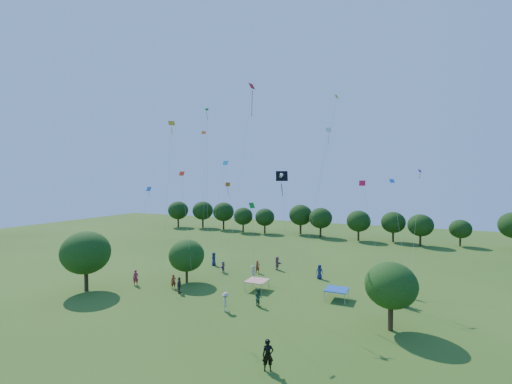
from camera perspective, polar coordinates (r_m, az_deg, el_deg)
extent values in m
plane|color=#3E611D|center=(24.82, -15.37, -27.44)|extent=(160.00, 160.00, 0.00)
cylinder|color=#422B19|center=(43.03, -26.43, -13.24)|extent=(0.42, 0.42, 2.03)
ellipsoid|color=#1E4513|center=(42.31, -26.50, -9.02)|extent=(5.19, 5.19, 4.67)
cylinder|color=#422B19|center=(42.60, -11.48, -13.62)|extent=(0.30, 0.30, 1.46)
ellipsoid|color=#1E4513|center=(42.00, -11.50, -10.32)|extent=(4.19, 4.19, 3.77)
cylinder|color=#422B19|center=(31.42, 21.51, -19.02)|extent=(0.40, 0.40, 1.94)
ellipsoid|color=#1E4513|center=(30.56, 21.57, -14.24)|extent=(4.13, 4.13, 3.72)
cylinder|color=#422B19|center=(91.16, -12.83, -5.04)|extent=(0.44, 0.44, 2.15)
ellipsoid|color=#17360F|center=(90.82, -12.84, -2.99)|extent=(5.17, 5.17, 4.65)
cylinder|color=#422B19|center=(88.75, -8.85, -5.20)|extent=(0.45, 0.45, 2.17)
ellipsoid|color=#17360F|center=(88.40, -8.87, -3.07)|extent=(5.22, 5.22, 4.70)
cylinder|color=#422B19|center=(85.17, -5.43, -5.49)|extent=(0.44, 0.44, 2.15)
ellipsoid|color=#17360F|center=(84.81, -5.44, -3.30)|extent=(5.17, 5.17, 4.65)
cylinder|color=#422B19|center=(80.09, -2.15, -6.07)|extent=(0.38, 0.38, 1.87)
ellipsoid|color=#17360F|center=(79.74, -2.15, -4.05)|extent=(4.48, 4.48, 4.03)
cylinder|color=#422B19|center=(78.46, 1.48, -6.24)|extent=(0.38, 0.38, 1.84)
ellipsoid|color=#17360F|center=(78.11, 1.48, -4.21)|extent=(4.42, 4.42, 3.98)
cylinder|color=#422B19|center=(78.02, 7.43, -6.20)|extent=(0.44, 0.44, 2.14)
ellipsoid|color=#17360F|center=(77.63, 7.44, -3.81)|extent=(5.14, 5.14, 4.63)
cylinder|color=#422B19|center=(74.61, 10.70, -6.64)|extent=(0.42, 0.42, 2.03)
ellipsoid|color=#17360F|center=(74.21, 10.72, -4.29)|extent=(4.86, 4.86, 4.37)
cylinder|color=#422B19|center=(72.04, 16.70, -7.02)|extent=(0.40, 0.40, 1.96)
ellipsoid|color=#17360F|center=(71.63, 16.72, -4.66)|extent=(4.71, 4.71, 4.24)
cylinder|color=#422B19|center=(72.97, 21.87, -6.99)|extent=(0.39, 0.39, 1.91)
ellipsoid|color=#17360F|center=(72.58, 21.90, -4.71)|extent=(4.59, 4.59, 4.13)
cylinder|color=#422B19|center=(70.76, 25.70, -7.33)|extent=(0.39, 0.39, 1.89)
ellipsoid|color=#17360F|center=(70.36, 25.73, -5.02)|extent=(4.54, 4.54, 4.08)
cylinder|color=#422B19|center=(73.72, 30.88, -7.17)|extent=(0.33, 0.33, 1.58)
ellipsoid|color=#17360F|center=(73.39, 30.91, -5.31)|extent=(3.80, 3.80, 3.42)
cube|color=red|center=(39.06, 0.16, -14.54)|extent=(2.20, 2.20, 0.08)
cylinder|color=#999999|center=(38.75, -1.88, -15.45)|extent=(0.05, 0.05, 1.10)
cylinder|color=#999999|center=(37.94, 0.93, -15.84)|extent=(0.05, 0.05, 1.10)
cylinder|color=#999999|center=(40.47, -0.57, -14.69)|extent=(0.05, 0.05, 1.10)
cylinder|color=#999999|center=(39.70, 2.14, -15.02)|extent=(0.05, 0.05, 1.10)
cube|color=#194CA4|center=(37.06, 13.28, -15.52)|extent=(2.20, 2.20, 0.08)
cylinder|color=#999999|center=(36.48, 11.35, -16.61)|extent=(0.05, 0.05, 1.10)
cylinder|color=#999999|center=(36.10, 14.57, -16.84)|extent=(0.05, 0.05, 1.10)
cylinder|color=#999999|center=(38.34, 12.06, -15.69)|extent=(0.05, 0.05, 1.10)
cylinder|color=#999999|center=(37.98, 15.12, -15.89)|extent=(0.05, 0.05, 1.10)
imported|color=black|center=(24.14, 2.00, -25.55)|extent=(0.89, 0.78, 2.01)
imported|color=navy|center=(43.88, 10.55, -12.93)|extent=(0.99, 0.81, 1.77)
imported|color=maroon|center=(40.64, -13.59, -14.31)|extent=(0.66, 0.70, 1.59)
imported|color=#204C2B|center=(37.49, 23.69, -15.70)|extent=(0.93, 0.95, 1.75)
imported|color=beige|center=(33.37, -5.09, -17.77)|extent=(1.03, 1.27, 1.78)
imported|color=#413A34|center=(38.94, -12.68, -14.92)|extent=(0.74, 1.11, 1.74)
imported|color=#895088|center=(46.12, -5.52, -12.36)|extent=(0.63, 1.43, 1.49)
imported|color=navy|center=(37.03, 23.42, -15.95)|extent=(0.96, 0.87, 1.72)
imported|color=#97341B|center=(45.63, 0.26, -12.38)|extent=(0.70, 0.74, 1.67)
imported|color=#224F35|center=(34.51, 0.41, -17.13)|extent=(0.97, 0.82, 1.72)
imported|color=#BFB098|center=(43.14, -0.51, -13.22)|extent=(1.21, 0.88, 1.69)
imported|color=#453F37|center=(39.82, 24.54, -14.76)|extent=(1.04, 0.76, 1.62)
imported|color=#895071|center=(47.32, 3.57, -11.76)|extent=(1.68, 1.61, 1.84)
imported|color=#1A214D|center=(49.99, -7.05, -11.01)|extent=(0.85, 1.04, 1.86)
imported|color=#A11D3A|center=(43.01, -19.42, -13.31)|extent=(0.79, 0.70, 1.79)
cube|color=black|center=(32.13, 4.32, 2.67)|extent=(1.25, 0.98, 0.94)
cube|color=black|center=(32.19, 4.35, 0.38)|extent=(0.16, 0.27, 1.18)
sphere|color=white|center=(32.07, 4.29, 2.85)|extent=(0.34, 0.34, 0.34)
cylinder|color=white|center=(32.07, 4.29, 2.35)|extent=(0.25, 0.48, 0.32)
cylinder|color=white|center=(32.07, 4.29, 2.35)|extent=(0.25, 0.48, 0.32)
cylinder|color=beige|center=(32.35, 5.02, -7.75)|extent=(0.95, 0.20, 10.80)
cube|color=red|center=(42.17, -0.70, 17.22)|extent=(0.57, 0.87, 0.70)
cube|color=red|center=(41.73, -0.67, 14.55)|extent=(0.40, 0.57, 2.94)
cylinder|color=beige|center=(36.90, -2.75, 1.89)|extent=(0.89, 8.03, 21.61)
cube|color=#B84F0A|center=(46.73, -4.73, 1.27)|extent=(0.72, 0.59, 0.53)
cube|color=#B84F0A|center=(46.79, -4.70, 0.07)|extent=(0.15, 0.26, 1.15)
cylinder|color=beige|center=(45.96, -3.32, -5.33)|extent=(3.08, 0.94, 10.02)
cube|color=#FF570D|center=(48.80, -8.72, 9.77)|extent=(0.71, 0.67, 0.45)
cylinder|color=beige|center=(49.01, -8.69, -0.65)|extent=(0.74, 1.00, 17.25)
cube|color=#B1C611|center=(40.80, 13.30, 15.23)|extent=(0.49, 0.64, 0.49)
cylinder|color=beige|center=(41.29, 10.48, 0.77)|extent=(4.44, 2.23, 20.02)
cube|color=#188419|center=(28.08, -0.70, -2.25)|extent=(0.42, 0.54, 0.44)
cylinder|color=beige|center=(29.67, -0.39, -10.81)|extent=(0.53, 1.82, 8.59)
cube|color=blue|center=(44.16, 21.72, 1.73)|extent=(0.67, 0.60, 0.44)
cylinder|color=beige|center=(41.76, 22.78, -5.87)|extent=(1.99, 5.50, 10.55)
cube|color=#911996|center=(45.63, 25.64, 3.19)|extent=(0.47, 0.52, 0.36)
cube|color=#911996|center=(45.67, 25.63, 2.45)|extent=(0.09, 0.16, 0.62)
cylinder|color=beige|center=(42.22, 25.02, -4.95)|extent=(0.87, 7.38, 11.80)
cube|color=silver|center=(42.09, 11.98, 10.08)|extent=(0.67, 0.60, 0.57)
cube|color=silver|center=(42.00, 11.99, 8.60)|extent=(0.11, 0.31, 1.37)
cylinder|color=beige|center=(42.17, 9.77, -1.55)|extent=(3.24, 0.10, 16.56)
cube|color=#0C85B7|center=(48.19, -5.10, 4.86)|extent=(0.77, 0.51, 0.60)
cylinder|color=beige|center=(48.90, -6.70, -3.16)|extent=(2.97, 0.43, 12.98)
cube|color=red|center=(37.60, 17.29, 1.42)|extent=(0.65, 0.38, 0.56)
cylinder|color=beige|center=(37.23, 18.94, -6.96)|extent=(2.45, 1.37, 10.29)
cube|color=#FF260D|center=(43.15, -12.27, 3.02)|extent=(0.70, 0.53, 0.52)
cylinder|color=beige|center=(40.91, -11.46, -5.29)|extent=(3.95, 3.49, 11.42)
cube|color=orange|center=(37.33, -13.89, 11.08)|extent=(0.75, 0.77, 0.52)
cube|color=orange|center=(37.25, -13.83, 9.87)|extent=(0.07, 0.18, 0.76)
cylinder|color=beige|center=(36.81, -14.67, -2.13)|extent=(0.74, 0.95, 16.53)
cube|color=#17811F|center=(52.13, -8.19, 13.47)|extent=(0.50, 0.40, 0.38)
cube|color=#17811F|center=(51.99, -8.15, 12.45)|extent=(0.16, 0.29, 1.30)
cylinder|color=beige|center=(50.45, -8.13, 1.60)|extent=(0.71, 1.09, 21.08)
cube|color=blue|center=(44.38, -17.43, 0.49)|extent=(0.63, 0.38, 0.51)
cube|color=blue|center=(44.44, -17.38, -0.47)|extent=(0.15, 0.17, 0.72)
cylinder|color=beige|center=(41.70, -18.78, -6.53)|extent=(2.69, 6.04, 9.53)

